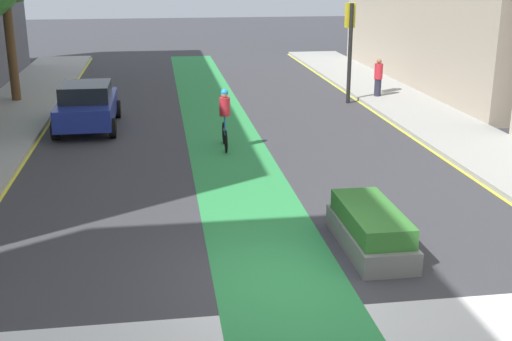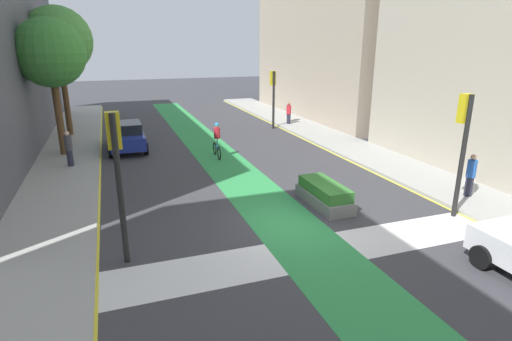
% 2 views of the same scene
% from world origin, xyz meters
% --- Properties ---
extents(ground_plane, '(120.00, 120.00, 0.00)m').
position_xyz_m(ground_plane, '(0.00, 0.00, 0.00)').
color(ground_plane, '#38383D').
extents(bike_lane_paint, '(2.40, 60.00, 0.01)m').
position_xyz_m(bike_lane_paint, '(-0.09, 0.00, 0.00)').
color(bike_lane_paint, '#2D8C47').
rests_on(bike_lane_paint, ground_plane).
extents(crosswalk_band, '(12.00, 1.80, 0.01)m').
position_xyz_m(crosswalk_band, '(0.00, -2.00, 0.00)').
color(crosswalk_band, silver).
rests_on(crosswalk_band, ground_plane).
extents(sidewalk_left, '(3.00, 60.00, 0.15)m').
position_xyz_m(sidewalk_left, '(-7.50, 0.00, 0.07)').
color(sidewalk_left, '#9E9E99').
rests_on(sidewalk_left, ground_plane).
extents(curb_stripe_left, '(0.16, 60.00, 0.01)m').
position_xyz_m(curb_stripe_left, '(-6.00, 0.00, 0.01)').
color(curb_stripe_left, yellow).
rests_on(curb_stripe_left, ground_plane).
extents(sidewalk_right, '(3.00, 60.00, 0.15)m').
position_xyz_m(sidewalk_right, '(7.50, 0.00, 0.07)').
color(sidewalk_right, '#9E9E99').
rests_on(sidewalk_right, ground_plane).
extents(curb_stripe_right, '(0.16, 60.00, 0.01)m').
position_xyz_m(curb_stripe_right, '(6.00, 0.00, 0.01)').
color(curb_stripe_right, yellow).
rests_on(curb_stripe_right, ground_plane).
extents(traffic_signal_near_right, '(0.35, 0.52, 4.18)m').
position_xyz_m(traffic_signal_near_right, '(5.65, -1.23, 2.94)').
color(traffic_signal_near_right, black).
rests_on(traffic_signal_near_right, ground_plane).
extents(traffic_signal_near_left, '(0.35, 0.52, 4.10)m').
position_xyz_m(traffic_signal_near_left, '(-5.19, -0.64, 2.88)').
color(traffic_signal_near_left, black).
rests_on(traffic_signal_near_left, ground_plane).
extents(traffic_signal_far_right, '(0.35, 0.52, 3.93)m').
position_xyz_m(traffic_signal_far_right, '(5.47, 15.06, 2.77)').
color(traffic_signal_far_right, black).
rests_on(traffic_signal_far_right, ground_plane).
extents(car_blue_left_far, '(2.02, 4.20, 1.57)m').
position_xyz_m(car_blue_left_far, '(-4.52, 12.09, 0.80)').
color(car_blue_left_far, navy).
rests_on(car_blue_left_far, ground_plane).
extents(cyclist_in_lane, '(0.32, 1.73, 1.86)m').
position_xyz_m(cyclist_in_lane, '(-0.16, 8.82, 0.97)').
color(cyclist_in_lane, black).
rests_on(cyclist_in_lane, ground_plane).
extents(pedestrian_sidewalk_right_a, '(0.34, 0.34, 1.55)m').
position_xyz_m(pedestrian_sidewalk_right_a, '(6.87, 15.45, 0.93)').
color(pedestrian_sidewalk_right_a, '#262638').
rests_on(pedestrian_sidewalk_right_a, sidewalk_right).
extents(pedestrian_sidewalk_left_a, '(0.34, 0.34, 1.68)m').
position_xyz_m(pedestrian_sidewalk_left_a, '(-7.25, 9.17, 1.01)').
color(pedestrian_sidewalk_left_a, '#262638').
rests_on(pedestrian_sidewalk_left_a, sidewalk_left).
extents(pedestrian_sidewalk_right_b, '(0.34, 0.34, 1.64)m').
position_xyz_m(pedestrian_sidewalk_right_b, '(7.36, -0.28, 0.98)').
color(pedestrian_sidewalk_right_b, '#262638').
rests_on(pedestrian_sidewalk_right_b, sidewalk_right).
extents(street_tree_near, '(4.01, 4.01, 7.77)m').
position_xyz_m(street_tree_near, '(-7.78, 16.82, 5.88)').
color(street_tree_near, brown).
rests_on(street_tree_near, sidewalk_left).
extents(street_tree_far, '(3.39, 3.39, 6.84)m').
position_xyz_m(street_tree_far, '(-7.74, 11.70, 5.25)').
color(street_tree_far, brown).
rests_on(street_tree_far, sidewalk_left).
extents(median_planter, '(1.09, 2.71, 0.85)m').
position_xyz_m(median_planter, '(1.91, 1.07, 0.40)').
color(median_planter, slate).
rests_on(median_planter, ground_plane).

